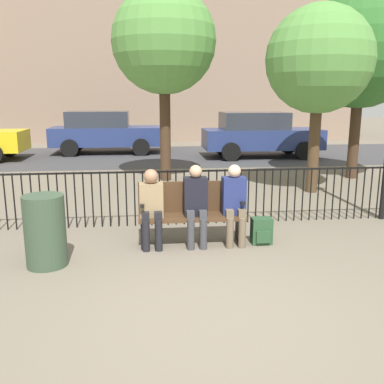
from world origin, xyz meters
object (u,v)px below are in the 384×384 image
seated_person_0 (152,204)px  parked_car_1 (260,134)px  trash_bin (45,231)px  parked_car_0 (105,132)px  seated_person_1 (196,202)px  tree_0 (319,60)px  park_bench (191,211)px  backpack (262,231)px  seated_person_2 (234,201)px  tree_2 (164,42)px  tree_1 (361,50)px

seated_person_0 → parked_car_1: (4.05, 9.17, 0.20)m
seated_person_0 → trash_bin: bearing=-157.9°
parked_car_0 → parked_car_1: (5.67, -1.73, 0.00)m
seated_person_1 → tree_0: size_ratio=0.29×
park_bench → backpack: size_ratio=3.95×
seated_person_2 → parked_car_1: parked_car_1 is taller
seated_person_0 → tree_2: size_ratio=0.24×
backpack → trash_bin: trash_bin is taller
parked_car_0 → parked_car_1: size_ratio=1.00×
seated_person_2 → tree_0: tree_0 is taller
seated_person_0 → tree_0: 5.51m
backpack → parked_car_0: (-3.25, 10.94, 0.65)m
tree_2 → trash_bin: bearing=-107.7°
tree_2 → parked_car_1: size_ratio=1.15×
park_bench → parked_car_0: size_ratio=0.37×
backpack → tree_2: (-1.17, 5.21, 3.29)m
seated_person_1 → tree_2: bearing=92.1°
backpack → tree_1: bearing=52.1°
seated_person_2 → backpack: seated_person_2 is taller
park_bench → parked_car_1: size_ratio=0.37×
tree_0 → parked_car_1: size_ratio=0.98×
park_bench → parked_car_0: (-2.21, 10.77, 0.35)m
parked_car_1 → trash_bin: bearing=-119.2°
park_bench → parked_car_1: 9.69m
seated_person_2 → parked_car_1: bearing=72.8°
tree_2 → parked_car_0: (-2.07, 5.73, -2.64)m
seated_person_2 → parked_car_0: bearing=104.5°
parked_car_1 → tree_2: bearing=-131.9°
tree_2 → tree_0: bearing=-29.1°
tree_1 → tree_2: tree_1 is taller
backpack → parked_car_1: 9.54m
park_bench → seated_person_2: bearing=-11.6°
tree_1 → parked_car_0: size_ratio=1.15×
seated_person_1 → parked_car_0: parked_car_0 is taller
park_bench → trash_bin: size_ratio=1.67×
parked_car_1 → tree_0: bearing=-93.0°
seated_person_2 → tree_2: tree_2 is taller
trash_bin → backpack: bearing=9.8°
seated_person_0 → backpack: seated_person_0 is taller
seated_person_0 → parked_car_0: (-1.62, 10.90, 0.20)m
tree_1 → seated_person_2: bearing=-131.0°
tree_1 → trash_bin: 9.24m
trash_bin → park_bench: bearing=19.3°
tree_1 → park_bench: bearing=-135.6°
parked_car_0 → tree_2: bearing=-70.1°
seated_person_2 → tree_0: bearing=52.9°
tree_1 → trash_bin: tree_1 is taller
tree_1 → tree_2: size_ratio=1.01×
seated_person_2 → trash_bin: size_ratio=1.27×
parked_car_0 → parked_car_1: bearing=-17.0°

